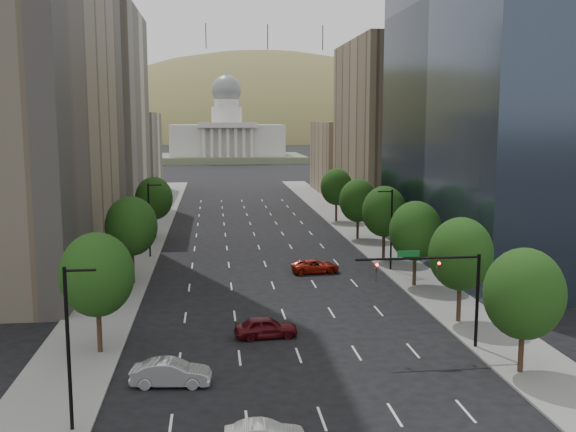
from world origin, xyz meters
name	(u,v)px	position (x,y,z in m)	size (l,w,h in m)	color
sidewalk_left	(128,267)	(-15.50, 60.00, 0.07)	(6.00, 200.00, 0.15)	slate
sidewalk_right	(396,260)	(15.50, 60.00, 0.07)	(6.00, 200.00, 0.15)	slate
midrise_cream_left	(100,114)	(-25.00, 103.00, 17.50)	(14.00, 30.00, 35.00)	beige
filler_left	(126,154)	(-25.00, 136.00, 9.00)	(14.00, 26.00, 18.00)	beige
parking_tan_right	(388,128)	(25.00, 100.00, 15.00)	(14.00, 30.00, 30.00)	#8C7759
filler_right	(349,157)	(25.00, 133.00, 8.00)	(14.00, 26.00, 16.00)	#8C7759
tree_right_0	(524,294)	(14.00, 25.00, 5.39)	(5.20, 5.20, 8.39)	#382316
tree_right_1	(461,254)	(14.00, 36.00, 5.75)	(5.20, 5.20, 8.75)	#382316
tree_right_2	(416,231)	(14.00, 48.00, 5.60)	(5.20, 5.20, 8.61)	#382316
tree_right_3	(384,211)	(14.00, 60.00, 5.89)	(5.20, 5.20, 8.89)	#382316
tree_right_4	(358,201)	(14.00, 74.00, 5.46)	(5.20, 5.20, 8.46)	#382316
tree_right_5	(336,187)	(14.00, 90.00, 5.75)	(5.20, 5.20, 8.75)	#382316
tree_left_0	(97,275)	(-14.00, 32.00, 5.75)	(5.20, 5.20, 8.75)	#382316
tree_left_1	(131,226)	(-14.00, 52.00, 5.96)	(5.20, 5.20, 8.97)	#382316
tree_left_2	(154,198)	(-14.00, 78.00, 5.68)	(5.20, 5.20, 8.68)	#382316
streetlight_rn	(391,227)	(13.44, 55.00, 4.84)	(1.70, 0.20, 9.00)	black
streetlight_ls	(69,344)	(-13.44, 20.00, 4.84)	(1.70, 0.20, 9.00)	black
streetlight_ln	(150,218)	(-13.44, 65.00, 4.84)	(1.70, 0.20, 9.00)	black
traffic_signal	(445,280)	(10.53, 30.00, 5.17)	(9.12, 0.40, 7.38)	black
capitol	(227,140)	(0.00, 249.71, 8.58)	(60.00, 40.00, 35.20)	#596647
foothills	(256,178)	(34.67, 599.39, -37.78)	(720.00, 413.00, 263.00)	olive
car_maroon	(266,327)	(-1.98, 34.14, 0.82)	(1.93, 4.80, 1.64)	#480C11
car_silver	(171,373)	(-8.62, 25.66, 0.82)	(1.73, 4.97, 1.64)	#A1A2A6
car_red_far	(315,266)	(5.10, 54.94, 0.72)	(2.40, 5.21, 1.45)	#9A170B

